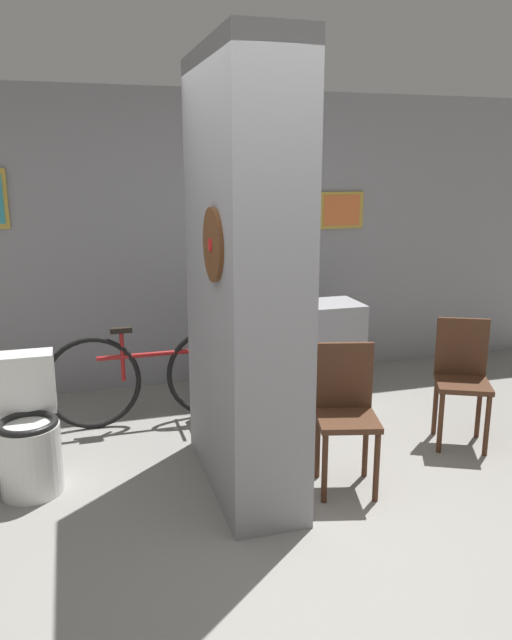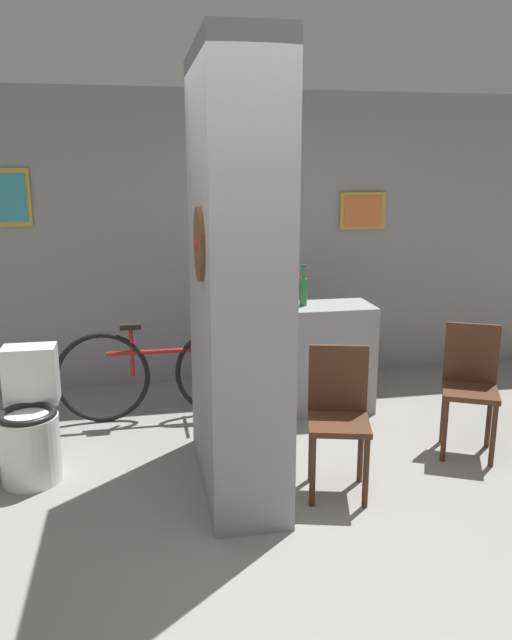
{
  "view_description": "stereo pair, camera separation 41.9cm",
  "coord_description": "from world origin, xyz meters",
  "px_view_note": "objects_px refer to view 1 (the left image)",
  "views": [
    {
      "loc": [
        -0.96,
        -2.86,
        1.96
      ],
      "look_at": [
        0.2,
        1.03,
        0.95
      ],
      "focal_mm": 35.0,
      "sensor_mm": 36.0,
      "label": 1
    },
    {
      "loc": [
        -0.56,
        -2.96,
        1.96
      ],
      "look_at": [
        0.2,
        1.03,
        0.95
      ],
      "focal_mm": 35.0,
      "sensor_mm": 36.0,
      "label": 2
    }
  ],
  "objects_px": {
    "chair_near_pillar": "(346,409)",
    "bottle_tall": "(293,290)",
    "chair_by_doorway": "(462,375)",
    "bicycle": "(154,376)",
    "toilet": "(29,435)"
  },
  "relations": [
    {
      "from": "toilet",
      "to": "chair_by_doorway",
      "type": "distance_m",
      "value": 2.95
    },
    {
      "from": "chair_near_pillar",
      "to": "chair_by_doorway",
      "type": "height_order",
      "value": "same"
    },
    {
      "from": "bicycle",
      "to": "bottle_tall",
      "type": "bearing_deg",
      "value": -0.96
    },
    {
      "from": "chair_by_doorway",
      "to": "bicycle",
      "type": "distance_m",
      "value": 2.29
    },
    {
      "from": "chair_near_pillar",
      "to": "bicycle",
      "type": "xyz_separation_m",
      "value": [
        -1.0,
        1.33,
        -0.13
      ]
    },
    {
      "from": "chair_by_doorway",
      "to": "chair_near_pillar",
      "type": "bearing_deg",
      "value": -136.31
    },
    {
      "from": "toilet",
      "to": "bottle_tall",
      "type": "bearing_deg",
      "value": 21.43
    },
    {
      "from": "toilet",
      "to": "bottle_tall",
      "type": "relative_size",
      "value": 2.47
    },
    {
      "from": "chair_near_pillar",
      "to": "chair_by_doorway",
      "type": "relative_size",
      "value": 1.0
    },
    {
      "from": "chair_by_doorway",
      "to": "bicycle",
      "type": "bearing_deg",
      "value": -179.68
    },
    {
      "from": "toilet",
      "to": "chair_near_pillar",
      "type": "distance_m",
      "value": 1.96
    },
    {
      "from": "chair_by_doorway",
      "to": "bicycle",
      "type": "xyz_separation_m",
      "value": [
        -2.07,
        0.98,
        -0.13
      ]
    },
    {
      "from": "chair_near_pillar",
      "to": "bottle_tall",
      "type": "height_order",
      "value": "bottle_tall"
    },
    {
      "from": "toilet",
      "to": "bicycle",
      "type": "distance_m",
      "value": 1.19
    },
    {
      "from": "toilet",
      "to": "chair_by_doorway",
      "type": "relative_size",
      "value": 0.91
    }
  ]
}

